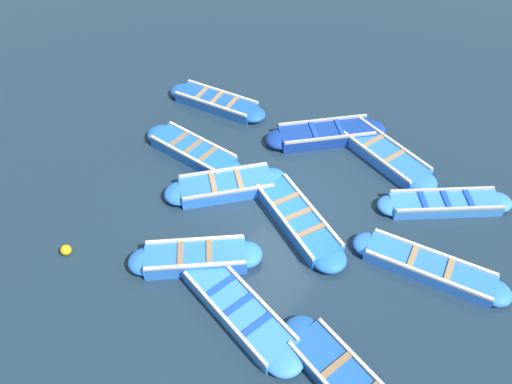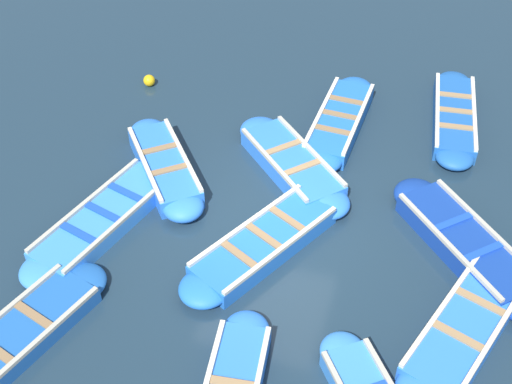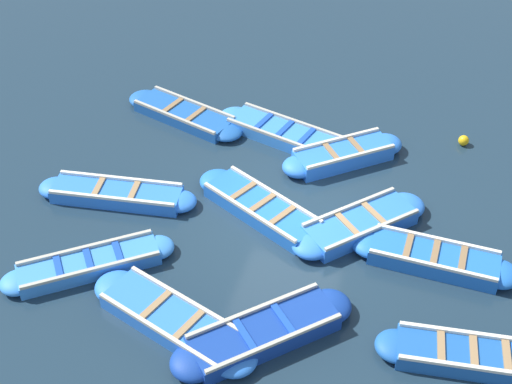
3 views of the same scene
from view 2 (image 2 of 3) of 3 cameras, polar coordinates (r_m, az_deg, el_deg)
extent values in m
plane|color=#1C303F|center=(13.46, 1.08, -2.69)|extent=(120.00, 120.00, 0.00)
ellipsoid|color=blue|center=(11.68, -0.79, -11.02)|extent=(0.86, 0.84, 0.32)
cube|color=#9E7A51|center=(10.92, -1.92, -15.03)|extent=(0.22, 0.73, 0.04)
cube|color=blue|center=(12.22, 16.56, -10.20)|extent=(3.16, 1.94, 0.33)
ellipsoid|color=blue|center=(13.21, 19.22, -5.87)|extent=(1.18, 1.17, 0.33)
cube|color=beige|center=(12.02, 18.70, -10.54)|extent=(2.79, 1.08, 0.07)
cube|color=beige|center=(12.13, 14.82, -8.69)|extent=(2.79, 1.08, 0.07)
cube|color=#9E7A51|center=(11.81, 15.88, -11.01)|extent=(0.43, 0.86, 0.04)
cube|color=#9E7A51|center=(12.35, 17.54, -8.36)|extent=(0.43, 0.86, 0.04)
cube|color=blue|center=(12.90, 0.66, -4.16)|extent=(3.03, 2.20, 0.34)
ellipsoid|color=blue|center=(12.24, -4.14, -7.68)|extent=(1.21, 1.20, 0.34)
ellipsoid|color=blue|center=(13.68, 4.91, -0.98)|extent=(1.21, 1.20, 0.34)
cube|color=beige|center=(12.55, 2.11, -4.54)|extent=(2.57, 1.39, 0.07)
cube|color=beige|center=(12.97, -0.73, -2.55)|extent=(2.57, 1.39, 0.07)
cube|color=olive|center=(12.46, -1.32, -5.04)|extent=(0.51, 0.81, 0.04)
cube|color=olive|center=(12.76, 0.66, -3.57)|extent=(0.51, 0.81, 0.04)
cube|color=olive|center=(13.08, 2.55, -2.18)|extent=(0.51, 0.81, 0.04)
cube|color=#3884E0|center=(13.66, -12.04, -2.13)|extent=(3.20, 1.78, 0.31)
ellipsoid|color=#3884E0|center=(13.01, -16.52, -6.06)|extent=(1.13, 1.11, 0.31)
ellipsoid|color=#3884E0|center=(14.44, -8.02, 1.42)|extent=(1.13, 1.11, 0.31)
cube|color=#B2AD9E|center=(13.29, -10.74, -2.29)|extent=(2.90, 0.91, 0.07)
cube|color=#B2AD9E|center=(13.78, -13.50, -0.85)|extent=(2.90, 0.91, 0.07)
cube|color=#1947B7|center=(13.25, -14.01, -3.23)|extent=(0.37, 0.86, 0.04)
cube|color=#1947B7|center=(13.54, -12.14, -1.60)|extent=(0.37, 0.86, 0.04)
cube|color=#1947B7|center=(13.86, -10.36, -0.05)|extent=(0.37, 0.86, 0.04)
cube|color=#1E59AD|center=(12.22, -18.57, -11.03)|extent=(2.98, 1.78, 0.28)
ellipsoid|color=#1E59AD|center=(12.69, -13.85, -7.05)|extent=(1.13, 1.12, 0.28)
cube|color=#B2AD9E|center=(11.84, -17.37, -11.58)|extent=(2.65, 0.93, 0.07)
cube|color=olive|center=(12.22, -17.34, -9.41)|extent=(0.39, 0.84, 0.04)
cube|color=navy|center=(13.41, 16.41, -4.04)|extent=(2.78, 2.71, 0.37)
ellipsoid|color=navy|center=(14.14, 12.76, -0.26)|extent=(1.28, 1.28, 0.37)
cube|color=#B2AD9E|center=(13.50, 18.03, -2.75)|extent=(2.13, 2.03, 0.07)
cube|color=#B2AD9E|center=(13.01, 15.10, -4.04)|extent=(2.13, 2.03, 0.07)
cube|color=#1947B7|center=(13.07, 17.70, -4.58)|extent=(0.69, 0.71, 0.04)
cube|color=#1947B7|center=(13.46, 15.49, -2.31)|extent=(0.69, 0.71, 0.04)
ellipsoid|color=#3884E0|center=(11.54, 6.96, -12.55)|extent=(1.04, 1.03, 0.30)
cube|color=#1E59AD|center=(16.36, 15.56, 5.77)|extent=(2.86, 1.15, 0.33)
ellipsoid|color=#1E59AD|center=(15.26, 15.60, 2.72)|extent=(0.90, 0.88, 0.33)
ellipsoid|color=#1E59AD|center=(17.51, 15.52, 8.44)|extent=(0.90, 0.88, 0.33)
cube|color=silver|center=(16.30, 17.05, 6.14)|extent=(2.72, 0.36, 0.07)
cube|color=silver|center=(16.21, 14.31, 6.54)|extent=(2.72, 0.36, 0.07)
cube|color=#9E7A51|center=(15.78, 15.70, 5.06)|extent=(0.22, 0.77, 0.04)
cube|color=#9E7A51|center=(16.26, 15.68, 6.30)|extent=(0.22, 0.77, 0.04)
cube|color=#9E7A51|center=(16.74, 15.66, 7.46)|extent=(0.22, 0.77, 0.04)
cube|color=blue|center=(15.72, 6.68, 5.58)|extent=(2.75, 1.05, 0.36)
ellipsoid|color=blue|center=(14.68, 5.33, 2.61)|extent=(0.91, 0.88, 0.36)
ellipsoid|color=blue|center=(16.80, 7.87, 8.17)|extent=(0.91, 0.88, 0.36)
cube|color=silver|center=(15.53, 8.23, 5.88)|extent=(2.65, 0.21, 0.07)
cube|color=silver|center=(15.67, 5.27, 6.53)|extent=(2.65, 0.21, 0.07)
cube|color=olive|center=(15.15, 6.18, 4.95)|extent=(0.18, 0.81, 0.04)
cube|color=olive|center=(15.60, 6.74, 6.16)|extent=(0.18, 0.81, 0.04)
cube|color=olive|center=(16.06, 7.26, 7.29)|extent=(0.18, 0.81, 0.04)
cube|color=blue|center=(14.51, -7.31, 1.98)|extent=(2.48, 2.22, 0.40)
ellipsoid|color=blue|center=(13.61, -5.85, -1.16)|extent=(1.14, 1.14, 0.40)
ellipsoid|color=blue|center=(15.46, -8.59, 4.74)|extent=(1.14, 1.14, 0.40)
cube|color=beige|center=(14.43, -5.89, 3.06)|extent=(1.94, 1.58, 0.07)
cube|color=beige|center=(14.30, -8.90, 2.30)|extent=(1.94, 1.58, 0.07)
cube|color=olive|center=(14.11, -6.99, 1.79)|extent=(0.59, 0.68, 0.04)
cube|color=olive|center=(14.64, -7.77, 3.45)|extent=(0.59, 0.68, 0.04)
cube|color=blue|center=(14.50, 2.89, 2.19)|extent=(2.48, 2.53, 0.36)
ellipsoid|color=blue|center=(13.71, 5.70, -0.86)|extent=(1.27, 1.27, 0.36)
ellipsoid|color=blue|center=(15.36, 0.38, 4.92)|extent=(1.27, 1.27, 0.36)
cube|color=#B2AD9E|center=(14.56, 4.40, 3.38)|extent=(1.81, 1.88, 0.07)
cube|color=#B2AD9E|center=(14.19, 1.40, 2.29)|extent=(1.81, 1.88, 0.07)
cube|color=#9E7A51|center=(14.14, 3.69, 1.97)|extent=(0.71, 0.69, 0.04)
cube|color=#9E7A51|center=(14.61, 2.17, 3.60)|extent=(0.71, 0.69, 0.04)
sphere|color=#EAB214|center=(17.20, -8.54, 8.82)|extent=(0.28, 0.28, 0.28)
camera|label=1|loc=(11.19, -59.04, 29.09)|focal=35.00mm
camera|label=3|loc=(15.20, 67.00, 26.80)|focal=50.00mm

